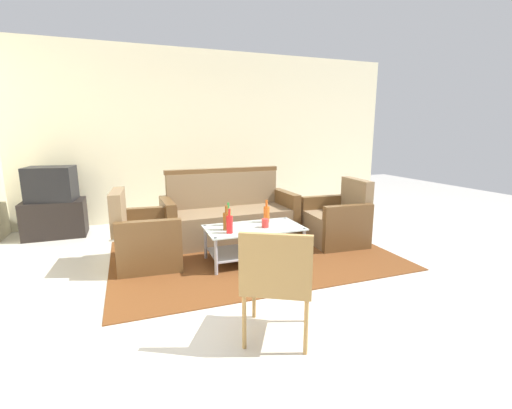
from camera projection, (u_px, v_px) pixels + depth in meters
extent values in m
plane|color=beige|center=(292.00, 280.00, 3.56)|extent=(14.00, 14.00, 0.00)
cube|color=beige|center=(217.00, 136.00, 6.09)|extent=(6.52, 0.12, 2.80)
cube|color=brown|center=(253.00, 255.00, 4.27)|extent=(3.27, 2.23, 0.01)
cube|color=#7F6647|center=(231.00, 225.00, 4.81)|extent=(1.62, 0.76, 0.42)
cube|color=#7F6647|center=(223.00, 189.00, 5.01)|extent=(1.60, 0.20, 0.48)
cube|color=brown|center=(285.00, 213.00, 5.10)|extent=(0.14, 0.70, 0.62)
cube|color=brown|center=(168.00, 224.00, 4.48)|extent=(0.14, 0.70, 0.62)
cube|color=brown|center=(223.00, 170.00, 4.95)|extent=(1.64, 0.16, 0.06)
cube|color=#7F6647|center=(150.00, 246.00, 3.94)|extent=(0.70, 0.65, 0.40)
cube|color=#7F6647|center=(118.00, 211.00, 3.77)|extent=(0.16, 0.61, 0.45)
cube|color=brown|center=(150.00, 231.00, 4.23)|extent=(0.67, 0.15, 0.58)
cube|color=brown|center=(150.00, 248.00, 3.61)|extent=(0.67, 0.15, 0.58)
cube|color=#7F6647|center=(334.00, 228.00, 4.69)|extent=(0.69, 0.64, 0.40)
cube|color=#7F6647|center=(356.00, 196.00, 4.69)|extent=(0.16, 0.61, 0.45)
cube|color=brown|center=(348.00, 228.00, 4.36)|extent=(0.66, 0.14, 0.58)
cube|color=brown|center=(323.00, 216.00, 4.98)|extent=(0.66, 0.14, 0.58)
cube|color=silver|center=(254.00, 228.00, 4.00)|extent=(1.10, 0.60, 0.02)
cube|color=#9E9EA5|center=(254.00, 250.00, 4.05)|extent=(1.00, 0.52, 0.02)
cylinder|color=#9E9EA5|center=(205.00, 242.00, 4.10)|extent=(0.04, 0.04, 0.40)
cylinder|color=#9E9EA5|center=(285.00, 233.00, 4.45)|extent=(0.04, 0.04, 0.40)
cylinder|color=#9E9EA5|center=(216.00, 256.00, 3.62)|extent=(0.04, 0.04, 0.40)
cylinder|color=#9E9EA5|center=(304.00, 246.00, 3.97)|extent=(0.04, 0.04, 0.40)
cylinder|color=red|center=(230.00, 225.00, 3.74)|extent=(0.07, 0.07, 0.19)
cylinder|color=red|center=(229.00, 212.00, 3.71)|extent=(0.03, 0.03, 0.08)
cylinder|color=#D85919|center=(266.00, 215.00, 4.19)|extent=(0.07, 0.07, 0.19)
cylinder|color=#D85919|center=(267.00, 203.00, 4.16)|extent=(0.03, 0.03, 0.08)
cylinder|color=#2D8C38|center=(228.00, 217.00, 4.05)|extent=(0.06, 0.06, 0.19)
cylinder|color=#2D8C38|center=(228.00, 206.00, 4.02)|extent=(0.02, 0.02, 0.08)
cylinder|color=brown|center=(227.00, 221.00, 3.86)|extent=(0.08, 0.08, 0.19)
cylinder|color=brown|center=(226.00, 209.00, 3.83)|extent=(0.03, 0.03, 0.08)
cylinder|color=red|center=(265.00, 223.00, 3.97)|extent=(0.08, 0.08, 0.10)
cube|color=black|center=(55.00, 218.00, 5.00)|extent=(0.80, 0.50, 0.52)
cube|color=black|center=(51.00, 184.00, 4.90)|extent=(0.65, 0.51, 0.48)
cube|color=black|center=(56.00, 182.00, 5.12)|extent=(0.51, 0.07, 0.36)
cube|color=#AD844C|center=(278.00, 281.00, 2.52)|extent=(0.65, 0.65, 0.04)
cube|color=#AD844C|center=(275.00, 264.00, 2.27)|extent=(0.44, 0.27, 0.40)
cylinder|color=#AD844C|center=(254.00, 293.00, 2.80)|extent=(0.03, 0.03, 0.42)
cylinder|color=#AD844C|center=(307.00, 297.00, 2.74)|extent=(0.03, 0.03, 0.42)
cylinder|color=#AD844C|center=(244.00, 320.00, 2.40)|extent=(0.03, 0.03, 0.42)
cylinder|color=#AD844C|center=(306.00, 326.00, 2.33)|extent=(0.03, 0.03, 0.42)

